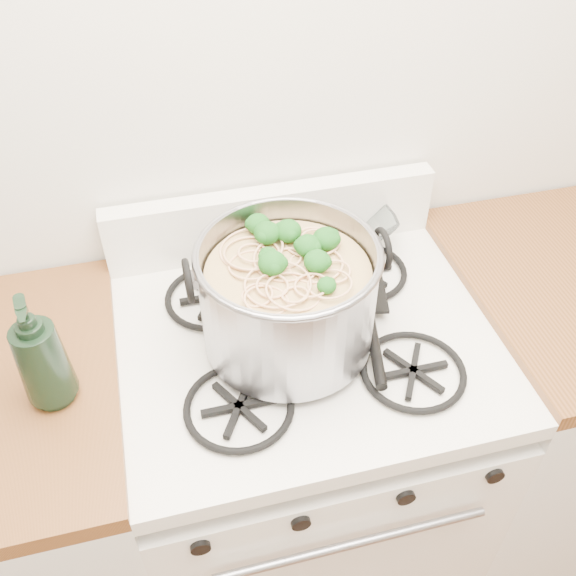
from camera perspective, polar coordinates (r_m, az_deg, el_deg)
The scene contains 6 objects.
gas_range at distance 1.68m, azimuth 1.38°, elevation -15.20°, with size 0.76×0.66×0.92m.
counter_left at distance 1.66m, azimuth -16.54°, elevation -17.72°, with size 0.25×0.65×0.92m.
stock_pot at distance 1.21m, azimuth 0.00°, elevation -0.89°, with size 0.37×0.34×0.23m.
spatula at distance 1.37m, azimuth 6.86°, elevation -0.38°, with size 0.29×0.31×0.02m, color black, non-canonical shape.
glass_bowl at distance 1.51m, azimuth 3.58°, elevation 5.00°, with size 0.11×0.11×0.03m, color white.
bottle at distance 1.18m, azimuth -21.27°, elevation -5.33°, with size 0.09×0.09×0.24m, color black.
Camera 1 is at (-0.26, 0.40, 1.86)m, focal length 40.00 mm.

